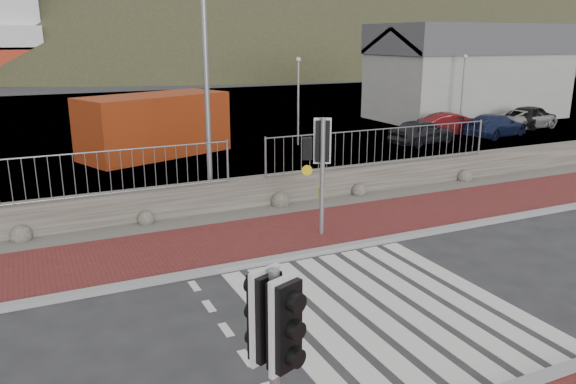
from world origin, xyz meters
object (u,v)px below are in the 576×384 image
streetlight (210,32)px  car_e (531,116)px  car_a (422,132)px  traffic_signal_near (274,341)px  car_d (526,119)px  shipping_container (155,125)px  traffic_signal_far (321,151)px  car_b (454,125)px  car_c (495,125)px

streetlight → car_e: bearing=42.0°
streetlight → car_a: bearing=47.9°
traffic_signal_near → car_d: size_ratio=0.69×
car_a → car_d: bearing=-92.3°
car_d → car_e: size_ratio=1.04×
shipping_container → car_e: 21.15m
traffic_signal_near → traffic_signal_far: traffic_signal_far is taller
traffic_signal_far → traffic_signal_near: bearing=82.1°
car_a → car_b: size_ratio=1.00×
streetlight → shipping_container: (-0.00, 8.34, -3.82)m
traffic_signal_near → car_e: 30.33m
car_d → shipping_container: bearing=79.9°
streetlight → car_e: streetlight is taller
streetlight → shipping_container: 9.17m
streetlight → car_c: bearing=41.9°
traffic_signal_near → car_d: 29.94m
car_d → car_e: 0.46m
car_a → car_e: 9.05m
traffic_signal_far → car_c: bearing=-124.7°
traffic_signal_far → car_a: traffic_signal_far is taller
car_e → car_a: bearing=84.6°
shipping_container → car_a: 12.53m
traffic_signal_near → car_d: bearing=16.3°
traffic_signal_far → shipping_container: 12.43m
traffic_signal_near → streetlight: 12.19m
car_b → car_c: (1.77, -1.10, -0.01)m
car_a → car_e: size_ratio=0.94×
shipping_container → car_a: size_ratio=1.75×
car_b → car_d: 5.43m
car_b → car_d: size_ratio=0.91×
traffic_signal_near → streetlight: (3.04, 11.38, 3.13)m
traffic_signal_far → car_e: (19.58, 10.91, -1.60)m
traffic_signal_far → car_d: size_ratio=0.77×
car_b → traffic_signal_far: bearing=143.1°
traffic_signal_near → streetlight: size_ratio=0.30×
car_a → shipping_container: bearing=64.8°
streetlight → car_b: (15.22, 6.65, -4.54)m
car_b → car_e: 5.88m
traffic_signal_far → car_a: size_ratio=0.85×
car_d → traffic_signal_near: bearing=121.6°
streetlight → shipping_container: size_ratio=1.44×
shipping_container → car_b: shipping_container is taller
car_e → traffic_signal_far: bearing=104.2°
traffic_signal_near → car_e: (24.13, 18.32, -1.35)m
car_b → traffic_signal_near: bearing=150.0°
car_b → car_c: bearing=-106.6°
car_a → car_b: (3.05, 1.20, -0.02)m
car_c → car_d: size_ratio=1.02×
traffic_signal_far → car_c: (15.47, 9.53, -1.66)m
shipping_container → car_e: (21.10, -1.40, -0.66)m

